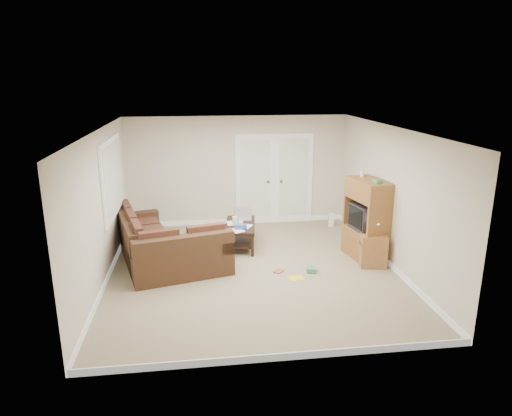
{
  "coord_description": "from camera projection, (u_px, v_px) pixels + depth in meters",
  "views": [
    {
      "loc": [
        -0.92,
        -7.48,
        3.32
      ],
      "look_at": [
        0.09,
        0.18,
        1.1
      ],
      "focal_mm": 32.0,
      "sensor_mm": 36.0,
      "label": 1
    }
  ],
  "objects": [
    {
      "name": "baseboards",
      "position": [
        252.0,
        267.0,
        8.14
      ],
      "size": [
        5.0,
        5.5,
        0.1
      ],
      "primitive_type": null,
      "color": "silver",
      "rests_on": "floor"
    },
    {
      "name": "floor_greenbox",
      "position": [
        311.0,
        269.0,
        8.07
      ],
      "size": [
        0.2,
        0.25,
        0.09
      ],
      "primitive_type": "cube",
      "rotation": [
        0.0,
        0.0,
        -0.21
      ],
      "color": "#3E894C",
      "rests_on": "floor"
    },
    {
      "name": "coffee_table",
      "position": [
        241.0,
        234.0,
        9.24
      ],
      "size": [
        0.73,
        1.23,
        0.8
      ],
      "rotation": [
        0.0,
        0.0,
        -0.13
      ],
      "color": "black",
      "rests_on": "floor"
    },
    {
      "name": "floor_book",
      "position": [
        275.0,
        270.0,
        8.13
      ],
      "size": [
        0.24,
        0.24,
        0.02
      ],
      "primitive_type": "imported",
      "rotation": [
        0.0,
        0.0,
        -0.73
      ],
      "color": "brown",
      "rests_on": "floor"
    },
    {
      "name": "floor_magazine",
      "position": [
        296.0,
        278.0,
        7.81
      ],
      "size": [
        0.27,
        0.22,
        0.01
      ],
      "primitive_type": "cube",
      "rotation": [
        0.0,
        0.0,
        0.08
      ],
      "color": "yellow",
      "rests_on": "floor"
    },
    {
      "name": "sectional_sofa",
      "position": [
        160.0,
        247.0,
        8.37
      ],
      "size": [
        2.33,
        2.73,
        0.8
      ],
      "rotation": [
        0.0,
        0.0,
        0.26
      ],
      "color": "#452B1A",
      "rests_on": "floor"
    },
    {
      "name": "floor",
      "position": [
        252.0,
        270.0,
        8.16
      ],
      "size": [
        5.5,
        5.5,
        0.0
      ],
      "primitive_type": "plane",
      "color": "gray",
      "rests_on": "ground"
    },
    {
      "name": "side_cabinet",
      "position": [
        373.0,
        247.0,
        8.29
      ],
      "size": [
        0.54,
        0.54,
        0.98
      ],
      "rotation": [
        0.0,
        0.0,
        -0.19
      ],
      "color": "#996638",
      "rests_on": "floor"
    },
    {
      "name": "wall_front",
      "position": [
        282.0,
        266.0,
        5.19
      ],
      "size": [
        5.0,
        0.02,
        2.5
      ],
      "primitive_type": "cube",
      "color": "beige",
      "rests_on": "floor"
    },
    {
      "name": "ceiling",
      "position": [
        252.0,
        129.0,
        7.47
      ],
      "size": [
        5.0,
        5.5,
        0.02
      ],
      "primitive_type": "cube",
      "color": "silver",
      "rests_on": "wall_back"
    },
    {
      "name": "wall_right",
      "position": [
        391.0,
        198.0,
        8.13
      ],
      "size": [
        0.02,
        5.5,
        2.5
      ],
      "primitive_type": "cube",
      "color": "beige",
      "rests_on": "floor"
    },
    {
      "name": "tv_armoire",
      "position": [
        367.0,
        219.0,
        8.51
      ],
      "size": [
        0.68,
        1.02,
        1.63
      ],
      "rotation": [
        0.0,
        0.0,
        0.17
      ],
      "color": "brown",
      "rests_on": "floor"
    },
    {
      "name": "window_left",
      "position": [
        113.0,
        177.0,
        8.37
      ],
      "size": [
        0.05,
        1.92,
        1.42
      ],
      "color": "silver",
      "rests_on": "wall_left"
    },
    {
      "name": "french_doors",
      "position": [
        274.0,
        180.0,
        10.57
      ],
      "size": [
        1.8,
        0.05,
        2.13
      ],
      "color": "silver",
      "rests_on": "floor"
    },
    {
      "name": "wall_left",
      "position": [
        102.0,
        208.0,
        7.5
      ],
      "size": [
        0.02,
        5.5,
        2.5
      ],
      "primitive_type": "cube",
      "color": "beige",
      "rests_on": "floor"
    },
    {
      "name": "space_heater",
      "position": [
        331.0,
        220.0,
        10.5
      ],
      "size": [
        0.15,
        0.14,
        0.31
      ],
      "primitive_type": "cube",
      "rotation": [
        0.0,
        0.0,
        -0.31
      ],
      "color": "white",
      "rests_on": "floor"
    },
    {
      "name": "wall_back",
      "position": [
        238.0,
        171.0,
        10.43
      ],
      "size": [
        5.0,
        0.02,
        2.5
      ],
      "primitive_type": "cube",
      "color": "beige",
      "rests_on": "floor"
    }
  ]
}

